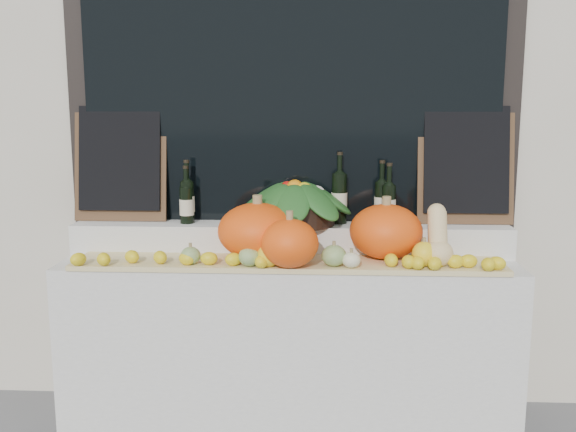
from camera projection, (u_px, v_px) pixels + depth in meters
The scene contains 18 objects.
storefront_facade at pixel (295, 3), 3.75m from camera, with size 7.00×0.94×4.50m.
display_sill at pixel (289, 341), 3.35m from camera, with size 2.30×0.55×0.88m, color silver.
rear_tier at pixel (290, 238), 3.41m from camera, with size 2.30×0.25×0.16m, color silver.
straw_bedding at pixel (287, 263), 3.15m from camera, with size 2.10×0.32×0.03m, color tan.
pumpkin_left at pixel (258, 231), 3.18m from camera, with size 0.40×0.40×0.28m, color #FF540D.
pumpkin_right at pixel (386, 231), 3.18m from camera, with size 0.36×0.36×0.27m, color #FF540D.
pumpkin_center at pixel (290, 243), 3.01m from camera, with size 0.27×0.27×0.23m, color #FF540D.
butternut_squash at pixel (438, 239), 3.05m from camera, with size 0.14×0.20×0.29m.
decorative_gourds at pixel (311, 256), 3.04m from camera, with size 1.22×0.16×0.14m.
lemon_heap at pixel (286, 260), 3.03m from camera, with size 2.20×0.16×0.06m, color yellow, non-canonical shape.
produce_bowl at pixel (295, 202), 3.36m from camera, with size 0.64×0.64×0.25m.
wine_bottle_far_left at pixel (187, 201), 3.40m from camera, with size 0.08×0.08×0.34m.
wine_bottle_near_left at pixel (187, 204), 3.39m from camera, with size 0.08×0.08×0.31m.
wine_bottle_tall at pixel (339, 198), 3.38m from camera, with size 0.08×0.08×0.38m.
wine_bottle_near_right at pixel (381, 202), 3.37m from camera, with size 0.08×0.08×0.34m.
wine_bottle_far_right at pixel (388, 204), 3.33m from camera, with size 0.08×0.08×0.33m.
chalkboard_left at pixel (120, 161), 3.45m from camera, with size 0.50×0.12×0.62m.
chalkboard_right at pixel (466, 163), 3.36m from camera, with size 0.50×0.12×0.62m.
Camera 1 is at (0.16, -1.66, 1.66)m, focal length 40.00 mm.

